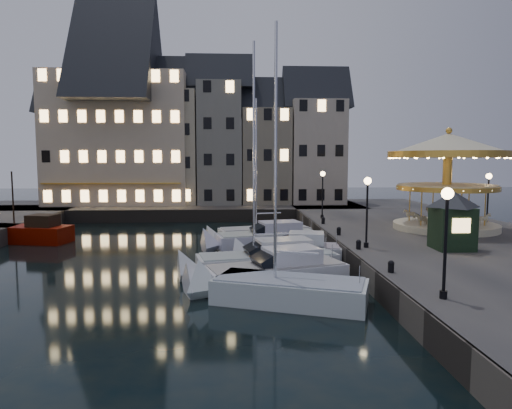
{
  "coord_description": "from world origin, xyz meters",
  "views": [
    {
      "loc": [
        -0.63,
        -25.29,
        6.49
      ],
      "look_at": [
        1.0,
        8.0,
        3.2
      ],
      "focal_mm": 32.0,
      "sensor_mm": 36.0,
      "label": 1
    }
  ],
  "objects": [
    {
      "name": "townhouse_nb",
      "position": [
        -14.05,
        30.0,
        8.28
      ],
      "size": [
        6.16,
        8.0,
        13.8
      ],
      "color": "tan",
      "rests_on": "quay_north"
    },
    {
      "name": "quay_east",
      "position": [
        14.0,
        6.0,
        0.65
      ],
      "size": [
        16.0,
        56.0,
        1.3
      ],
      "primitive_type": "cube",
      "color": "#474442",
      "rests_on": "ground"
    },
    {
      "name": "bollard_c",
      "position": [
        6.6,
        5.5,
        1.6
      ],
      "size": [
        0.3,
        0.3,
        0.57
      ],
      "color": "black",
      "rests_on": "quay_east"
    },
    {
      "name": "motorboat_a",
      "position": [
        1.32,
        -5.12,
        0.54
      ],
      "size": [
        7.9,
        4.98,
        13.25
      ],
      "color": "silver",
      "rests_on": "ground"
    },
    {
      "name": "quaywall_e",
      "position": [
        6.0,
        6.0,
        0.65
      ],
      "size": [
        0.15,
        44.0,
        1.3
      ],
      "primitive_type": "cube",
      "color": "#47423A",
      "rests_on": "ground"
    },
    {
      "name": "motorboat_e",
      "position": [
        1.5,
        7.59,
        0.64
      ],
      "size": [
        8.67,
        4.33,
        2.15
      ],
      "color": "silver",
      "rests_on": "ground"
    },
    {
      "name": "streetlamp_b",
      "position": [
        7.2,
        1.0,
        4.02
      ],
      "size": [
        0.44,
        0.44,
        4.17
      ],
      "color": "black",
      "rests_on": "quay_east"
    },
    {
      "name": "quay_north",
      "position": [
        -8.0,
        28.0,
        0.65
      ],
      "size": [
        44.0,
        12.0,
        1.3
      ],
      "primitive_type": "cube",
      "color": "#474442",
      "rests_on": "ground"
    },
    {
      "name": "streetlamp_a",
      "position": [
        7.2,
        -9.0,
        4.02
      ],
      "size": [
        0.44,
        0.44,
        4.17
      ],
      "color": "black",
      "rests_on": "quay_east"
    },
    {
      "name": "motorboat_d",
      "position": [
        2.83,
        2.96,
        0.64
      ],
      "size": [
        6.8,
        3.21,
        2.15
      ],
      "color": "silver",
      "rests_on": "ground"
    },
    {
      "name": "townhouse_nc",
      "position": [
        -8.0,
        30.0,
        8.78
      ],
      "size": [
        6.82,
        8.0,
        14.8
      ],
      "color": "tan",
      "rests_on": "quay_north"
    },
    {
      "name": "townhouse_na",
      "position": [
        -19.5,
        30.0,
        7.78
      ],
      "size": [
        5.5,
        8.0,
        12.8
      ],
      "color": "tan",
      "rests_on": "quay_north"
    },
    {
      "name": "hotel_corner",
      "position": [
        -14.0,
        30.0,
        9.78
      ],
      "size": [
        17.6,
        9.0,
        16.8
      ],
      "color": "beige",
      "rests_on": "quay_north"
    },
    {
      "name": "bollard_a",
      "position": [
        6.6,
        -5.0,
        1.6
      ],
      "size": [
        0.3,
        0.3,
        0.57
      ],
      "color": "black",
      "rests_on": "quay_east"
    },
    {
      "name": "carousel",
      "position": [
        15.16,
        7.71,
        6.26
      ],
      "size": [
        8.61,
        8.61,
        7.53
      ],
      "color": "beige",
      "rests_on": "quay_east"
    },
    {
      "name": "motorboat_b",
      "position": [
        1.14,
        -2.58,
        0.64
      ],
      "size": [
        8.27,
        4.66,
        2.15
      ],
      "color": "silver",
      "rests_on": "ground"
    },
    {
      "name": "bollard_d",
      "position": [
        6.6,
        11.0,
        1.6
      ],
      "size": [
        0.3,
        0.3,
        0.57
      ],
      "color": "black",
      "rests_on": "quay_east"
    },
    {
      "name": "red_fishing_boat",
      "position": [
        -16.84,
        11.01,
        0.69
      ],
      "size": [
        7.27,
        3.82,
        5.78
      ],
      "color": "#6C0A00",
      "rests_on": "ground"
    },
    {
      "name": "ground",
      "position": [
        0.0,
        0.0,
        0.0
      ],
      "size": [
        160.0,
        160.0,
        0.0
      ],
      "primitive_type": "plane",
      "color": "black",
      "rests_on": "ground"
    },
    {
      "name": "bollard_b",
      "position": [
        6.6,
        0.5,
        1.6
      ],
      "size": [
        0.3,
        0.3,
        0.57
      ],
      "color": "black",
      "rests_on": "quay_east"
    },
    {
      "name": "quaywall_n",
      "position": [
        -6.0,
        22.0,
        0.65
      ],
      "size": [
        48.0,
        0.15,
        1.3
      ],
      "primitive_type": "cube",
      "color": "#47423A",
      "rests_on": "ground"
    },
    {
      "name": "streetlamp_d",
      "position": [
        18.5,
        8.0,
        4.02
      ],
      "size": [
        0.44,
        0.44,
        4.17
      ],
      "color": "black",
      "rests_on": "quay_east"
    },
    {
      "name": "motorboat_f",
      "position": [
        1.25,
        10.22,
        0.53
      ],
      "size": [
        8.28,
        3.9,
        10.98
      ],
      "color": "silver",
      "rests_on": "ground"
    },
    {
      "name": "motorboat_c",
      "position": [
        0.88,
        0.2,
        0.68
      ],
      "size": [
        9.08,
        3.97,
        12.02
      ],
      "color": "silver",
      "rests_on": "ground"
    },
    {
      "name": "ticket_kiosk",
      "position": [
        12.0,
        0.23,
        3.58
      ],
      "size": [
        3.28,
        3.28,
        3.84
      ],
      "color": "black",
      "rests_on": "quay_east"
    },
    {
      "name": "streetlamp_c",
      "position": [
        7.2,
        14.5,
        4.02
      ],
      "size": [
        0.44,
        0.44,
        4.17
      ],
      "color": "black",
      "rests_on": "quay_east"
    },
    {
      "name": "townhouse_ne",
      "position": [
        3.2,
        30.0,
        7.78
      ],
      "size": [
        6.16,
        8.0,
        12.8
      ],
      "color": "gray",
      "rests_on": "quay_north"
    },
    {
      "name": "townhouse_nf",
      "position": [
        9.25,
        30.0,
        8.28
      ],
      "size": [
        6.82,
        8.0,
        13.8
      ],
      "color": "#B0A390",
      "rests_on": "quay_north"
    },
    {
      "name": "townhouse_nd",
      "position": [
        -2.25,
        30.0,
        9.28
      ],
      "size": [
        5.5,
        8.0,
        15.8
      ],
      "color": "gray",
      "rests_on": "quay_north"
    }
  ]
}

